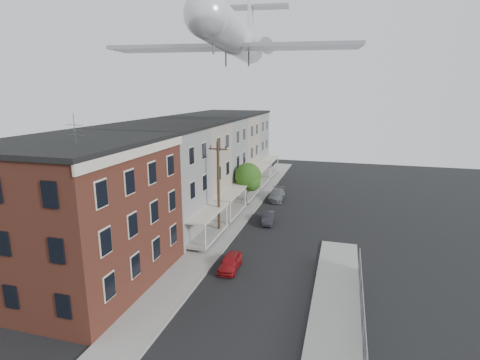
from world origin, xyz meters
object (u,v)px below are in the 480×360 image
(car_near, at_px, (230,262))
(car_far, at_px, (277,195))
(car_mid, at_px, (268,218))
(street_tree, at_px, (249,178))
(airplane, at_px, (237,39))
(utility_pole, at_px, (219,188))

(car_near, distance_m, car_far, 19.77)
(car_mid, bearing_deg, street_tree, 115.82)
(car_near, distance_m, car_mid, 11.04)
(car_mid, xyz_separation_m, car_far, (-0.71, 8.76, 0.08))
(airplane, bearing_deg, car_far, 71.19)
(utility_pole, relative_size, street_tree, 1.73)
(utility_pole, bearing_deg, street_tree, 88.11)
(street_tree, distance_m, car_far, 5.25)
(utility_pole, distance_m, car_near, 8.18)
(utility_pole, height_order, car_near, utility_pole)
(utility_pole, distance_m, street_tree, 10.00)
(street_tree, relative_size, car_far, 1.16)
(car_far, relative_size, airplane, 0.17)
(car_near, relative_size, car_mid, 0.99)
(car_mid, bearing_deg, car_near, -101.20)
(car_near, bearing_deg, utility_pole, 113.34)
(street_tree, bearing_deg, car_far, 51.53)
(airplane, bearing_deg, car_near, -76.18)
(utility_pole, xyz_separation_m, car_mid, (3.80, 4.65, -4.11))
(airplane, bearing_deg, utility_pole, -93.02)
(car_far, bearing_deg, car_near, -92.07)
(utility_pole, distance_m, airplane, 14.57)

